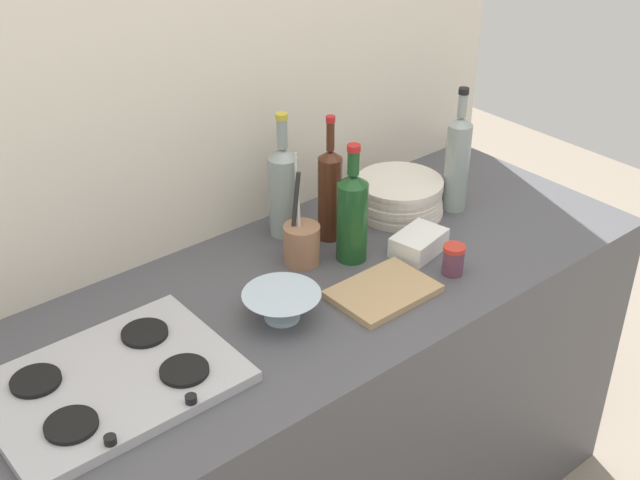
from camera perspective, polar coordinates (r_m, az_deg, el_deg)
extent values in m
cube|color=#4C4C51|center=(2.29, 0.00, -12.38)|extent=(1.80, 0.70, 0.90)
cube|color=beige|center=(2.14, -6.58, 8.06)|extent=(1.90, 0.06, 2.39)
cube|color=#B2B2B7|center=(1.74, -14.38, -9.62)|extent=(0.50, 0.36, 0.02)
cylinder|color=black|center=(1.64, -17.03, -12.28)|extent=(0.10, 0.10, 0.01)
cylinder|color=black|center=(1.71, -9.48, -9.01)|extent=(0.10, 0.10, 0.01)
cylinder|color=black|center=(1.76, -19.29, -9.30)|extent=(0.10, 0.10, 0.01)
cylinder|color=black|center=(1.83, -12.18, -6.39)|extent=(0.10, 0.10, 0.01)
cylinder|color=black|center=(1.59, -14.48, -13.41)|extent=(0.02, 0.02, 0.02)
cylinder|color=black|center=(1.64, -9.03, -10.94)|extent=(0.02, 0.02, 0.02)
cylinder|color=silver|center=(2.32, 5.60, 2.11)|extent=(0.25, 0.25, 0.01)
cylinder|color=silver|center=(2.32, 5.57, 2.35)|extent=(0.25, 0.25, 0.01)
cylinder|color=silver|center=(2.31, 5.55, 2.62)|extent=(0.25, 0.25, 0.01)
cylinder|color=silver|center=(2.31, 5.51, 2.84)|extent=(0.25, 0.25, 0.01)
cylinder|color=silver|center=(2.30, 5.49, 3.09)|extent=(0.25, 0.25, 0.01)
cylinder|color=silver|center=(2.30, 5.53, 3.40)|extent=(0.25, 0.25, 0.01)
cylinder|color=silver|center=(2.29, 5.53, 3.61)|extent=(0.25, 0.25, 0.01)
cylinder|color=silver|center=(2.29, 5.60, 3.85)|extent=(0.25, 0.25, 0.01)
cylinder|color=silver|center=(2.28, 5.59, 4.07)|extent=(0.25, 0.25, 0.01)
cylinder|color=#472314|center=(2.14, 0.70, 2.92)|extent=(0.06, 0.06, 0.23)
cone|color=#472314|center=(2.08, 0.72, 6.03)|extent=(0.06, 0.06, 0.02)
cylinder|color=#472314|center=(2.06, 0.73, 7.28)|extent=(0.02, 0.02, 0.08)
cylinder|color=#B21E1E|center=(2.04, 0.74, 8.46)|extent=(0.02, 0.02, 0.02)
cylinder|color=#19471E|center=(2.05, 2.26, 1.28)|extent=(0.08, 0.08, 0.21)
cone|color=#19471E|center=(1.99, 2.33, 4.28)|extent=(0.08, 0.08, 0.03)
cylinder|color=#19471E|center=(1.97, 2.36, 5.44)|extent=(0.03, 0.03, 0.06)
cylinder|color=#B21E1E|center=(1.96, 2.38, 6.46)|extent=(0.03, 0.03, 0.02)
cylinder|color=gray|center=(2.16, -2.57, 3.09)|extent=(0.08, 0.08, 0.22)
cone|color=gray|center=(2.11, -2.65, 6.12)|extent=(0.08, 0.08, 0.03)
cylinder|color=gray|center=(2.08, -2.68, 7.44)|extent=(0.03, 0.03, 0.08)
cylinder|color=gold|center=(2.07, -2.71, 8.64)|extent=(0.03, 0.03, 0.02)
cylinder|color=gray|center=(2.31, 9.55, 5.02)|extent=(0.07, 0.07, 0.26)
cone|color=gray|center=(2.25, 9.85, 8.23)|extent=(0.07, 0.07, 0.02)
cylinder|color=gray|center=(2.24, 9.95, 9.28)|extent=(0.02, 0.02, 0.06)
cylinder|color=black|center=(2.22, 10.04, 10.25)|extent=(0.03, 0.03, 0.02)
cylinder|color=silver|center=(1.88, -2.67, -5.35)|extent=(0.08, 0.08, 0.01)
cone|color=silver|center=(1.86, -2.69, -4.51)|extent=(0.18, 0.18, 0.06)
cube|color=white|center=(2.13, 6.93, -0.20)|extent=(0.16, 0.12, 0.06)
cylinder|color=#996B4C|center=(2.06, -1.28, -0.31)|extent=(0.09, 0.09, 0.11)
cylinder|color=#262626|center=(2.02, -1.77, 2.05)|extent=(0.04, 0.01, 0.21)
cylinder|color=#B7B7B2|center=(2.01, -1.55, 2.65)|extent=(0.03, 0.05, 0.25)
cylinder|color=#66384C|center=(2.05, 9.31, -1.51)|extent=(0.05, 0.05, 0.07)
cylinder|color=red|center=(2.03, 9.40, -0.57)|extent=(0.06, 0.06, 0.01)
cube|color=tan|center=(1.96, 4.44, -3.62)|extent=(0.25, 0.18, 0.02)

